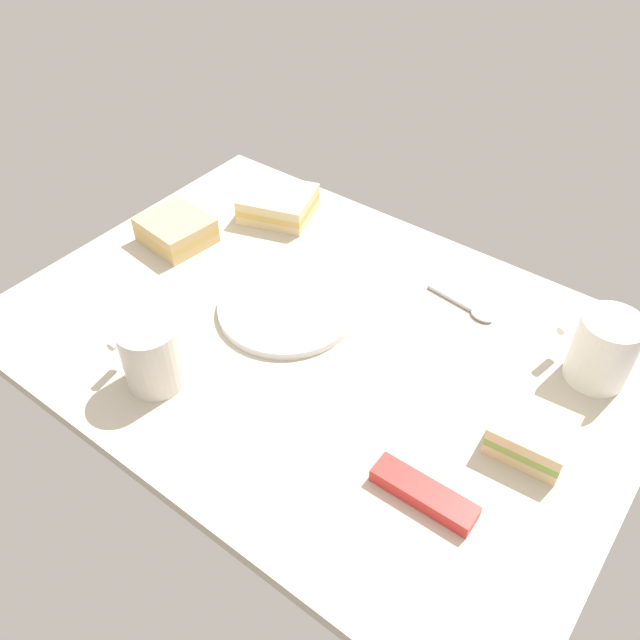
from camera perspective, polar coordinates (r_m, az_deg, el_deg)
name	(u,v)px	position (r cm, az deg, el deg)	size (l,w,h in cm)	color
tabletop	(320,340)	(95.82, 0.00, -1.75)	(90.00, 64.00, 2.00)	#BCB29E
plate_of_food	(287,307)	(98.76, -2.85, 1.11)	(20.88, 20.88, 1.20)	white
coffee_mug_black	(152,354)	(88.24, -14.40, -2.91)	(10.09, 7.86, 9.65)	silver
coffee_mug_milky	(604,349)	(93.55, 23.39, -2.30)	(10.44, 8.14, 10.11)	white
sandwich_main	(278,204)	(118.44, -3.64, 10.03)	(14.66, 13.90, 4.40)	beige
sandwich_side	(176,230)	(114.17, -12.38, 7.64)	(11.92, 10.97, 4.40)	#DBB77A
sandwich_extra	(533,433)	(84.67, 17.97, -9.33)	(9.76, 8.92, 4.40)	beige
spoon	(470,309)	(101.24, 12.88, 0.94)	(11.80, 2.96, 0.80)	silver
snack_bar	(424,494)	(78.21, 8.99, -14.65)	(12.68, 3.40, 2.00)	red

